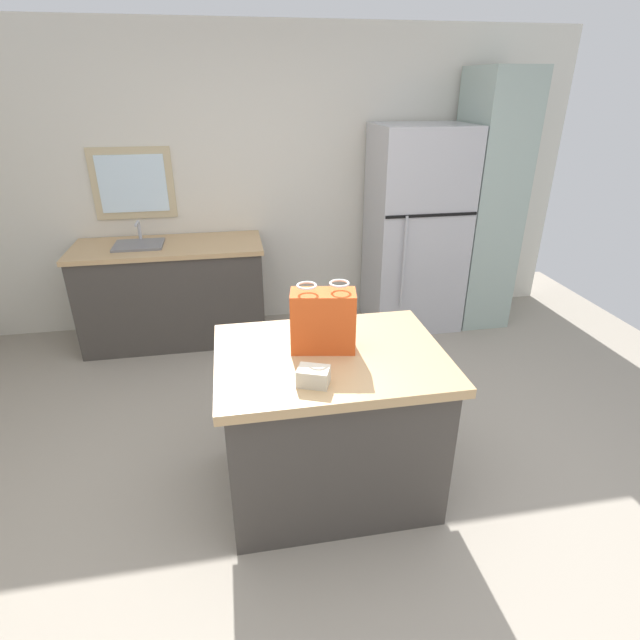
% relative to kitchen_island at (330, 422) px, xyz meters
% --- Properties ---
extents(ground, '(6.57, 6.57, 0.00)m').
position_rel_kitchen_island_xyz_m(ground, '(0.02, -0.16, -0.44)').
color(ground, '#9E9384').
extents(back_wall, '(5.48, 0.13, 2.61)m').
position_rel_kitchen_island_xyz_m(back_wall, '(-0.00, 2.47, 0.86)').
color(back_wall, silver).
rests_on(back_wall, ground).
extents(kitchen_island, '(1.17, 0.89, 0.88)m').
position_rel_kitchen_island_xyz_m(kitchen_island, '(0.00, 0.00, 0.00)').
color(kitchen_island, '#423D38').
rests_on(kitchen_island, ground).
extents(refrigerator, '(0.82, 0.71, 1.82)m').
position_rel_kitchen_island_xyz_m(refrigerator, '(1.21, 2.06, 0.47)').
color(refrigerator, '#B7B7BC').
rests_on(refrigerator, ground).
extents(tall_cabinet, '(0.46, 0.63, 2.26)m').
position_rel_kitchen_island_xyz_m(tall_cabinet, '(1.87, 2.06, 0.69)').
color(tall_cabinet, '#9EB2A8').
rests_on(tall_cabinet, ground).
extents(sink_counter, '(1.59, 0.66, 1.08)m').
position_rel_kitchen_island_xyz_m(sink_counter, '(-1.00, 2.08, 0.01)').
color(sink_counter, '#423D38').
rests_on(sink_counter, ground).
extents(shopping_bag, '(0.35, 0.21, 0.36)m').
position_rel_kitchen_island_xyz_m(shopping_bag, '(-0.03, 0.06, 0.60)').
color(shopping_bag, '#DB511E').
rests_on(shopping_bag, kitchen_island).
extents(small_box, '(0.17, 0.15, 0.08)m').
position_rel_kitchen_island_xyz_m(small_box, '(-0.13, -0.27, 0.47)').
color(small_box, beige).
rests_on(small_box, kitchen_island).
extents(bottle, '(0.06, 0.06, 0.22)m').
position_rel_kitchen_island_xyz_m(bottle, '(0.00, 0.30, 0.53)').
color(bottle, '#C66633').
rests_on(bottle, kitchen_island).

